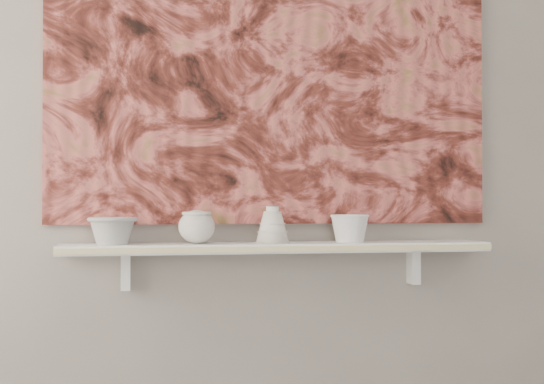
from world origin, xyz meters
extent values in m
plane|color=gray|center=(0.00, 1.60, 1.35)|extent=(3.60, 0.00, 3.60)
cube|color=white|center=(0.00, 1.51, 0.92)|extent=(1.40, 0.18, 0.03)
cube|color=beige|center=(0.00, 1.41, 0.92)|extent=(1.40, 0.01, 0.02)
cube|color=white|center=(-0.49, 1.57, 0.84)|extent=(0.03, 0.06, 0.12)
cube|color=white|center=(0.49, 1.57, 0.84)|extent=(0.03, 0.06, 0.12)
cube|color=maroon|center=(0.00, 1.59, 1.54)|extent=(1.50, 0.02, 1.10)
cube|color=black|center=(0.45, 1.57, 1.23)|extent=(0.09, 0.00, 0.08)
camera|label=1|loc=(-0.49, -0.91, 1.05)|focal=50.00mm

